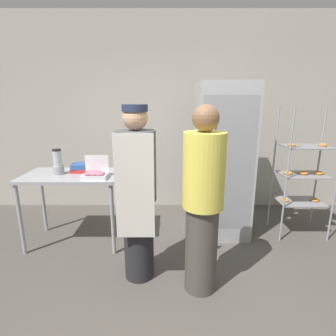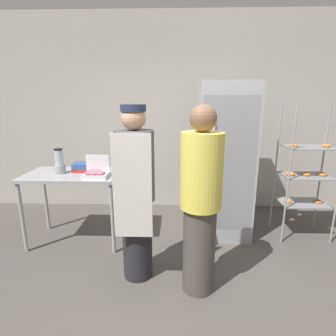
{
  "view_description": "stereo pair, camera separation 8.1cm",
  "coord_description": "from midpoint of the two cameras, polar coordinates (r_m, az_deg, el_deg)",
  "views": [
    {
      "loc": [
        -0.09,
        -1.76,
        1.71
      ],
      "look_at": [
        -0.08,
        0.8,
        1.05
      ],
      "focal_mm": 28.0,
      "sensor_mm": 36.0,
      "label": 1
    },
    {
      "loc": [
        -0.01,
        -1.76,
        1.71
      ],
      "look_at": [
        -0.08,
        0.8,
        1.05
      ],
      "focal_mm": 28.0,
      "sensor_mm": 36.0,
      "label": 2
    }
  ],
  "objects": [
    {
      "name": "ground_plane",
      "position": [
        2.45,
        2.71,
        -29.7
      ],
      "size": [
        14.0,
        14.0,
        0.0
      ],
      "primitive_type": "plane",
      "color": "#4C4742"
    },
    {
      "name": "back_wall",
      "position": [
        4.19,
        2.37,
        11.4
      ],
      "size": [
        6.4,
        0.12,
        2.97
      ],
      "primitive_type": "cube",
      "color": "#ADA89E",
      "rests_on": "ground_plane"
    },
    {
      "name": "refrigerator",
      "position": [
        3.38,
        12.68,
        1.35
      ],
      "size": [
        0.67,
        0.7,
        1.92
      ],
      "color": "#9EA0A5",
      "rests_on": "ground_plane"
    },
    {
      "name": "baking_rack",
      "position": [
        3.7,
        28.36,
        -1.4
      ],
      "size": [
        0.62,
        0.44,
        1.64
      ],
      "color": "#93969B",
      "rests_on": "ground_plane"
    },
    {
      "name": "prep_counter",
      "position": [
        3.32,
        -19.18,
        -2.87
      ],
      "size": [
        1.11,
        0.64,
        0.87
      ],
      "color": "#9EA0A5",
      "rests_on": "ground_plane"
    },
    {
      "name": "donut_box",
      "position": [
        3.02,
        -14.76,
        -1.13
      ],
      "size": [
        0.27,
        0.2,
        0.24
      ],
      "color": "white",
      "rests_on": "prep_counter"
    },
    {
      "name": "blender_pitcher",
      "position": [
        3.31,
        -21.9,
        1.12
      ],
      "size": [
        0.12,
        0.12,
        0.3
      ],
      "color": "#99999E",
      "rests_on": "prep_counter"
    },
    {
      "name": "binder_stack",
      "position": [
        3.34,
        -16.97,
        0.22
      ],
      "size": [
        0.27,
        0.22,
        0.1
      ],
      "color": "#B72D2D",
      "rests_on": "prep_counter"
    },
    {
      "name": "person_baker",
      "position": [
        2.46,
        -6.09,
        -5.45
      ],
      "size": [
        0.36,
        0.37,
        1.68
      ],
      "color": "#232328",
      "rests_on": "ground_plane"
    },
    {
      "name": "person_customer",
      "position": [
        2.29,
        8.1,
        -7.41
      ],
      "size": [
        0.36,
        0.36,
        1.68
      ],
      "color": "#47423D",
      "rests_on": "ground_plane"
    }
  ]
}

